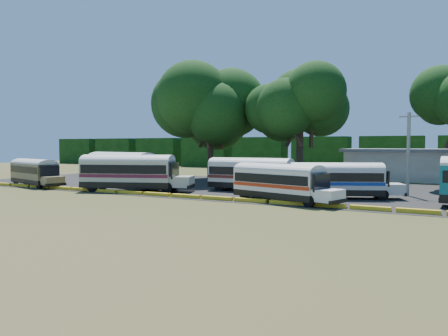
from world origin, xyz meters
The scene contains 14 objects.
ground centered at (0.00, 0.00, 0.00)m, with size 160.00×160.00×0.00m, color #344A18.
asphalt_strip centered at (1.00, 12.00, 0.01)m, with size 64.00×24.00×0.02m, color black.
curb centered at (0.00, 1.00, 0.15)m, with size 53.70×0.45×0.30m.
terminal_building centered at (18.00, 30.00, 2.03)m, with size 19.00×9.00×4.00m.
treeline_backdrop centered at (0.00, 48.00, 3.00)m, with size 130.00×4.00×6.00m.
bus_beige centered at (-18.83, 2.19, 1.70)m, with size 9.25×4.56×2.96m.
bus_red centered at (-10.76, 7.11, 2.12)m, with size 11.57×5.05×3.70m.
bus_cream_west centered at (-6.12, 2.91, 2.01)m, with size 11.06×6.03×3.55m.
bus_cream_east centered at (4.38, 8.31, 1.84)m, with size 9.96×2.70×3.25m.
bus_white_red centered at (9.44, 2.27, 1.71)m, with size 9.44×4.82×3.02m.
bus_white_blue centered at (13.00, 6.51, 1.71)m, with size 9.33×5.68×3.02m.
tree_west centered at (-5.65, 17.59, 9.32)m, with size 11.74×11.74×13.65m.
tree_center centered at (5.90, 17.87, 9.46)m, with size 9.67×9.67×13.06m.
utility_pole centered at (17.89, 11.43, 3.77)m, with size 1.60×0.30×7.32m.
Camera 1 is at (21.61, -29.86, 4.46)m, focal length 35.00 mm.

